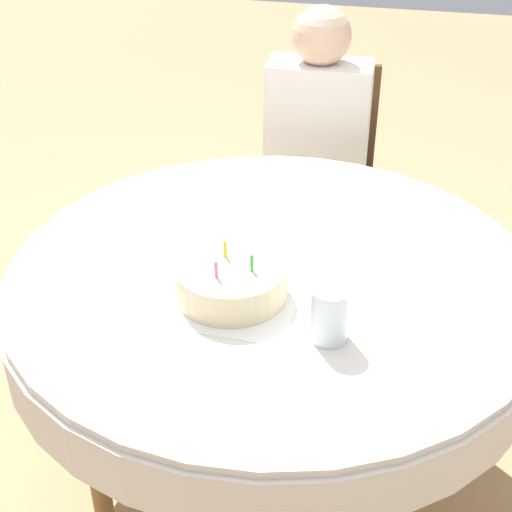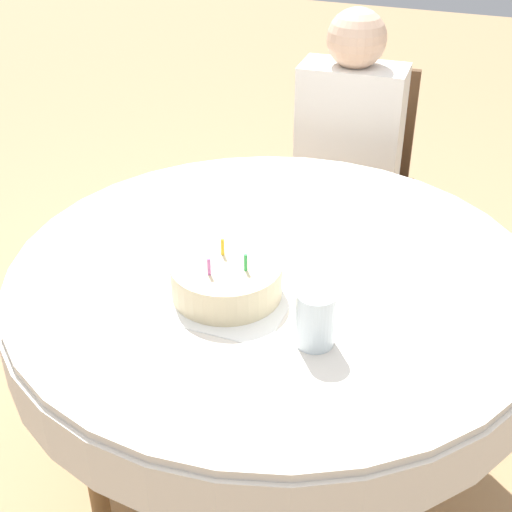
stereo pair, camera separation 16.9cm
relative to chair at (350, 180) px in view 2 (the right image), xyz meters
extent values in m
plane|color=#A37F56|center=(0.06, -1.02, -0.49)|extent=(12.00, 12.00, 0.00)
cylinder|color=silver|center=(0.06, -1.02, 0.23)|extent=(1.30, 1.30, 0.02)
cylinder|color=silver|center=(0.06, -1.02, 0.16)|extent=(1.32, 1.32, 0.13)
cylinder|color=brown|center=(-0.29, -1.38, -0.14)|extent=(0.05, 0.05, 0.72)
cylinder|color=brown|center=(-0.29, -0.66, -0.14)|extent=(0.05, 0.05, 0.72)
cylinder|color=brown|center=(0.42, -0.66, -0.14)|extent=(0.05, 0.05, 0.72)
cube|color=#4C331E|center=(0.00, -0.07, -0.05)|extent=(0.48, 0.48, 0.04)
cube|color=#4C331E|center=(-0.01, 0.14, 0.19)|extent=(0.41, 0.05, 0.43)
cylinder|color=#4C331E|center=(-0.18, -0.28, -0.28)|extent=(0.04, 0.04, 0.43)
cylinder|color=#4C331E|center=(0.21, -0.26, -0.28)|extent=(0.04, 0.04, 0.43)
cylinder|color=#4C331E|center=(-0.21, 0.11, -0.28)|extent=(0.04, 0.04, 0.43)
cylinder|color=#4C331E|center=(0.19, 0.14, -0.28)|extent=(0.04, 0.04, 0.43)
cylinder|color=#DBB293|center=(-0.08, -0.22, -0.26)|extent=(0.09, 0.09, 0.46)
cylinder|color=#DBB293|center=(0.10, -0.21, -0.26)|extent=(0.09, 0.09, 0.46)
cube|color=silver|center=(0.00, -0.07, 0.22)|extent=(0.37, 0.21, 0.49)
sphere|color=#DBB293|center=(0.00, -0.07, 0.55)|extent=(0.20, 0.20, 0.20)
cube|color=white|center=(0.00, -1.17, 0.24)|extent=(0.30, 0.30, 0.00)
cylinder|color=beige|center=(0.00, -1.17, 0.28)|extent=(0.25, 0.25, 0.08)
cylinder|color=green|center=(0.05, -1.18, 0.34)|extent=(0.01, 0.01, 0.04)
cylinder|color=gold|center=(-0.02, -1.14, 0.34)|extent=(0.01, 0.01, 0.04)
cylinder|color=#D166B2|center=(-0.02, -1.22, 0.34)|extent=(0.01, 0.01, 0.04)
cylinder|color=silver|center=(0.24, -1.27, 0.30)|extent=(0.08, 0.08, 0.12)
camera|label=1|loc=(0.39, -2.45, 1.19)|focal=50.00mm
camera|label=2|loc=(0.55, -2.40, 1.19)|focal=50.00mm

